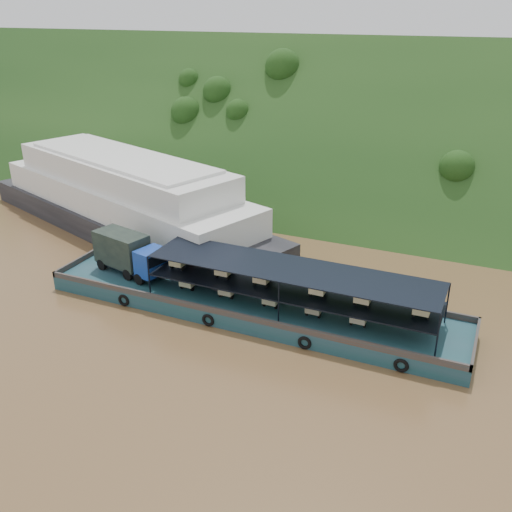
% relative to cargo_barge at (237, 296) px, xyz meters
% --- Properties ---
extents(ground, '(160.00, 160.00, 0.00)m').
position_rel_cargo_barge_xyz_m(ground, '(2.01, 0.88, -1.19)').
color(ground, brown).
rests_on(ground, ground).
extents(hillside, '(140.00, 39.60, 39.60)m').
position_rel_cargo_barge_xyz_m(hillside, '(2.01, 36.88, -1.19)').
color(hillside, '#153513').
rests_on(hillside, ground).
extents(cargo_barge, '(35.00, 7.18, 4.80)m').
position_rel_cargo_barge_xyz_m(cargo_barge, '(0.00, 0.00, 0.00)').
color(cargo_barge, '#144246').
rests_on(cargo_barge, ground).
extents(passenger_ferry, '(42.61, 23.51, 8.41)m').
position_rel_cargo_barge_xyz_m(passenger_ferry, '(-19.25, 11.53, 2.45)').
color(passenger_ferry, black).
rests_on(passenger_ferry, ground).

